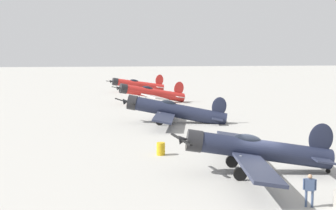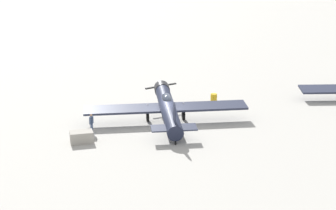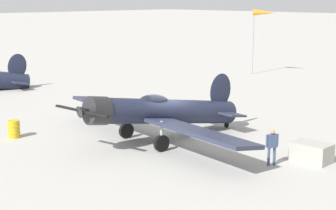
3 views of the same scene
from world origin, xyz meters
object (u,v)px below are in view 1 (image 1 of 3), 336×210
ground_crew_mechanic (310,187)px  airplane_foreground (253,150)px  airplane_outer_stand (136,85)px  airplane_far_line (150,93)px  airplane_mid_apron (173,111)px  fuel_drum (161,149)px

ground_crew_mechanic → airplane_foreground: bearing=-152.0°
airplane_foreground → airplane_outer_stand: 57.57m
airplane_foreground → ground_crew_mechanic: airplane_foreground is taller
airplane_outer_stand → ground_crew_mechanic: size_ratio=7.94×
airplane_foreground → airplane_far_line: 38.87m
airplane_foreground → airplane_mid_apron: airplane_foreground is taller
airplane_foreground → airplane_mid_apron: 20.44m
airplane_mid_apron → fuel_drum: size_ratio=14.33×
airplane_far_line → airplane_mid_apron: bearing=78.9°
airplane_far_line → fuel_drum: (2.86, 32.99, -1.03)m
airplane_outer_stand → fuel_drum: 51.76m
airplane_outer_stand → airplane_foreground: bearing=84.2°
airplane_foreground → airplane_far_line: bearing=-79.6°
airplane_far_line → airplane_outer_stand: size_ratio=1.05×
ground_crew_mechanic → fuel_drum: (5.55, -12.05, -0.52)m
airplane_mid_apron → ground_crew_mechanic: 26.70m
airplane_far_line → fuel_drum: size_ratio=14.84×
airplane_foreground → airplane_far_line: airplane_foreground is taller
airplane_foreground → ground_crew_mechanic: 6.28m
airplane_far_line → ground_crew_mechanic: bearing=81.1°
airplane_mid_apron → airplane_outer_stand: size_ratio=1.02×
ground_crew_mechanic → fuel_drum: bearing=-133.4°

